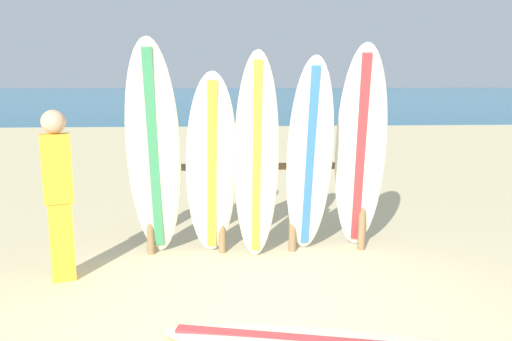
% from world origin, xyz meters
% --- Properties ---
extents(ocean_water, '(120.00, 80.00, 0.01)m').
position_xyz_m(ocean_water, '(0.00, 58.00, 0.00)').
color(ocean_water, '#196B93').
rests_on(ocean_water, ground).
extents(surfboard_rack, '(2.57, 0.09, 1.17)m').
position_xyz_m(surfboard_rack, '(0.15, 2.44, 0.71)').
color(surfboard_rack, olive).
rests_on(surfboard_rack, ground).
extents(surfboard_leaning_far_left, '(0.60, 0.78, 2.42)m').
position_xyz_m(surfboard_leaning_far_left, '(-0.98, 2.19, 1.21)').
color(surfboard_leaning_far_left, beige).
rests_on(surfboard_leaning_far_left, ground).
extents(surfboard_leaning_left, '(0.61, 0.76, 2.09)m').
position_xyz_m(surfboard_leaning_left, '(-0.36, 2.18, 1.05)').
color(surfboard_leaning_left, silver).
rests_on(surfboard_leaning_left, ground).
extents(surfboard_leaning_center_left, '(0.47, 0.61, 2.29)m').
position_xyz_m(surfboard_leaning_center_left, '(0.12, 2.03, 1.15)').
color(surfboard_leaning_center_left, beige).
rests_on(surfboard_leaning_center_left, ground).
extents(surfboard_leaning_center, '(0.55, 1.04, 2.24)m').
position_xyz_m(surfboard_leaning_center, '(0.69, 2.06, 1.12)').
color(surfboard_leaning_center, white).
rests_on(surfboard_leaning_center, ground).
extents(surfboard_leaning_center_right, '(0.72, 1.06, 2.37)m').
position_xyz_m(surfboard_leaning_center_right, '(1.27, 2.19, 1.18)').
color(surfboard_leaning_center_right, silver).
rests_on(surfboard_leaning_center_right, ground).
extents(beachgoer_standing, '(0.32, 0.25, 1.71)m').
position_xyz_m(beachgoer_standing, '(-1.85, 1.72, 0.94)').
color(beachgoer_standing, gold).
rests_on(beachgoer_standing, ground).
extents(small_boat_offshore, '(1.08, 2.84, 0.71)m').
position_xyz_m(small_boat_offshore, '(7.87, 29.29, 0.26)').
color(small_boat_offshore, '#333842').
rests_on(small_boat_offshore, ocean_water).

